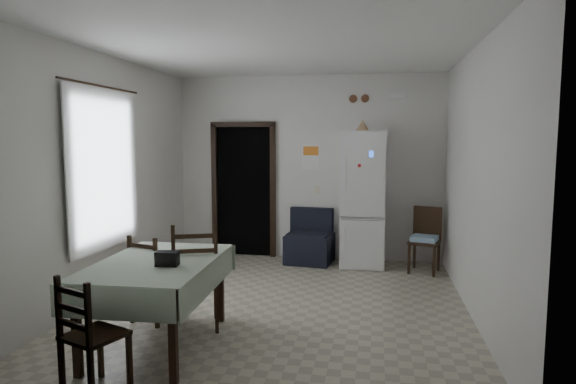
% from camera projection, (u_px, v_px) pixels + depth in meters
% --- Properties ---
extents(ground, '(4.50, 4.50, 0.00)m').
position_uv_depth(ground, '(280.00, 303.00, 5.58)').
color(ground, '#AEA68E').
rests_on(ground, ground).
extents(ceiling, '(4.20, 4.50, 0.02)m').
position_uv_depth(ceiling, '(280.00, 47.00, 5.27)').
color(ceiling, white).
rests_on(ceiling, ground).
extents(wall_back, '(4.20, 0.02, 2.90)m').
position_uv_depth(wall_back, '(308.00, 168.00, 7.62)').
color(wall_back, silver).
rests_on(wall_back, ground).
extents(wall_front, '(4.20, 0.02, 2.90)m').
position_uv_depth(wall_front, '(214.00, 206.00, 3.22)').
color(wall_front, silver).
rests_on(wall_front, ground).
extents(wall_left, '(0.02, 4.50, 2.90)m').
position_uv_depth(wall_left, '(110.00, 177.00, 5.80)').
color(wall_left, silver).
rests_on(wall_left, ground).
extents(wall_right, '(0.02, 4.50, 2.90)m').
position_uv_depth(wall_right, '(476.00, 182.00, 5.05)').
color(wall_right, silver).
rests_on(wall_right, ground).
extents(doorway, '(1.06, 0.52, 2.22)m').
position_uv_depth(doorway, '(247.00, 190.00, 8.05)').
color(doorway, black).
rests_on(doorway, ground).
extents(window_recess, '(0.10, 1.20, 1.60)m').
position_uv_depth(window_recess, '(96.00, 169.00, 5.60)').
color(window_recess, silver).
rests_on(window_recess, ground).
extents(curtain, '(0.02, 1.45, 1.85)m').
position_uv_depth(curtain, '(105.00, 169.00, 5.58)').
color(curtain, silver).
rests_on(curtain, ground).
extents(curtain_rod, '(0.02, 1.60, 0.02)m').
position_uv_depth(curtain_rod, '(102.00, 86.00, 5.48)').
color(curtain_rod, black).
rests_on(curtain_rod, ground).
extents(calendar, '(0.28, 0.02, 0.40)m').
position_uv_depth(calendar, '(311.00, 157.00, 7.59)').
color(calendar, white).
rests_on(calendar, ground).
extents(calendar_image, '(0.24, 0.01, 0.14)m').
position_uv_depth(calendar_image, '(311.00, 151.00, 7.57)').
color(calendar_image, orange).
rests_on(calendar_image, ground).
extents(light_switch, '(0.08, 0.02, 0.12)m').
position_uv_depth(light_switch, '(317.00, 190.00, 7.62)').
color(light_switch, beige).
rests_on(light_switch, ground).
extents(vent_left, '(0.12, 0.03, 0.12)m').
position_uv_depth(vent_left, '(353.00, 99.00, 7.37)').
color(vent_left, brown).
rests_on(vent_left, ground).
extents(vent_right, '(0.12, 0.03, 0.12)m').
position_uv_depth(vent_right, '(365.00, 99.00, 7.34)').
color(vent_right, brown).
rests_on(vent_right, ground).
extents(emergency_light, '(0.25, 0.07, 0.09)m').
position_uv_depth(emergency_light, '(397.00, 96.00, 7.23)').
color(emergency_light, white).
rests_on(emergency_light, ground).
extents(fridge, '(0.66, 0.66, 2.02)m').
position_uv_depth(fridge, '(363.00, 199.00, 7.20)').
color(fridge, silver).
rests_on(fridge, ground).
extents(tan_cone, '(0.21, 0.21, 0.16)m').
position_uv_depth(tan_cone, '(363.00, 126.00, 7.11)').
color(tan_cone, tan).
rests_on(tan_cone, fridge).
extents(navy_seat, '(0.76, 0.74, 0.82)m').
position_uv_depth(navy_seat, '(310.00, 236.00, 7.41)').
color(navy_seat, black).
rests_on(navy_seat, ground).
extents(corner_chair, '(0.50, 0.50, 0.93)m').
position_uv_depth(corner_chair, '(424.00, 240.00, 6.85)').
color(corner_chair, black).
rests_on(corner_chair, ground).
extents(dining_table, '(1.07, 1.57, 0.80)m').
position_uv_depth(dining_table, '(158.00, 303.00, 4.40)').
color(dining_table, '#95A68E').
rests_on(dining_table, ground).
extents(black_bag, '(0.20, 0.13, 0.12)m').
position_uv_depth(black_bag, '(167.00, 259.00, 4.19)').
color(black_bag, black).
rests_on(black_bag, dining_table).
extents(dining_chair_far_left, '(0.49, 0.49, 0.92)m').
position_uv_depth(dining_chair_far_left, '(155.00, 277.00, 5.03)').
color(dining_chair_far_left, black).
rests_on(dining_chair_far_left, ground).
extents(dining_chair_far_right, '(0.60, 0.60, 1.09)m').
position_uv_depth(dining_chair_far_right, '(196.00, 275.00, 4.83)').
color(dining_chair_far_right, black).
rests_on(dining_chair_far_right, ground).
extents(dining_chair_near_head, '(0.51, 0.51, 0.91)m').
position_uv_depth(dining_chair_near_head, '(95.00, 333.00, 3.57)').
color(dining_chair_near_head, black).
rests_on(dining_chair_near_head, ground).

